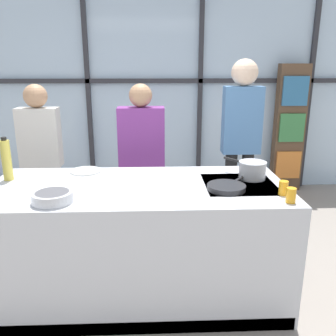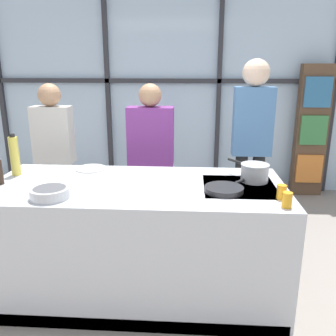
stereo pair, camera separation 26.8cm
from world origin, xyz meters
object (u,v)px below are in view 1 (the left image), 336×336
(frying_pan, at_px, (227,187))
(spectator_far_left, at_px, (41,154))
(oil_bottle, at_px, (6,160))
(saucepan, at_px, (252,170))
(juice_glass_near, at_px, (291,195))
(mixing_bowl, at_px, (53,197))
(juice_glass_far, at_px, (283,188))
(spectator_center_left, at_px, (142,155))
(white_plate, at_px, (86,171))
(spectator_center_right, at_px, (241,136))

(frying_pan, bearing_deg, spectator_far_left, 146.43)
(spectator_far_left, xyz_separation_m, oil_bottle, (-0.01, -0.79, 0.15))
(saucepan, bearing_deg, juice_glass_near, -77.03)
(saucepan, xyz_separation_m, mixing_bowl, (-1.41, -0.44, -0.03))
(mixing_bowl, distance_m, juice_glass_far, 1.53)
(juice_glass_near, bearing_deg, spectator_far_left, 145.98)
(frying_pan, relative_size, saucepan, 1.23)
(saucepan, bearing_deg, frying_pan, -134.74)
(spectator_far_left, distance_m, spectator_center_left, 0.99)
(spectator_far_left, relative_size, white_plate, 6.23)
(frying_pan, bearing_deg, spectator_center_right, 71.99)
(spectator_center_left, distance_m, juice_glass_near, 1.67)
(frying_pan, bearing_deg, spectator_center_left, 120.57)
(white_plate, distance_m, juice_glass_far, 1.56)
(frying_pan, height_order, saucepan, saucepan)
(spectator_far_left, bearing_deg, white_plate, 132.04)
(white_plate, relative_size, mixing_bowl, 0.97)
(white_plate, bearing_deg, spectator_center_right, 22.82)
(spectator_far_left, bearing_deg, juice_glass_near, 145.98)
(spectator_far_left, bearing_deg, spectator_center_left, 180.00)
(spectator_center_left, xyz_separation_m, juice_glass_near, (1.00, -1.34, 0.07))
(white_plate, relative_size, juice_glass_far, 2.58)
(mixing_bowl, bearing_deg, white_plate, 82.52)
(spectator_far_left, xyz_separation_m, spectator_center_left, (0.99, -0.00, -0.02))
(spectator_far_left, distance_m, saucepan, 2.04)
(spectator_far_left, relative_size, oil_bottle, 4.74)
(spectator_center_right, xyz_separation_m, juice_glass_far, (0.01, -1.20, -0.12))
(mixing_bowl, bearing_deg, spectator_center_left, 67.32)
(spectator_center_left, relative_size, oil_bottle, 4.74)
(juice_glass_near, bearing_deg, mixing_bowl, 177.57)
(white_plate, relative_size, juice_glass_near, 2.58)
(frying_pan, bearing_deg, juice_glass_far, -18.59)
(spectator_center_right, relative_size, juice_glass_far, 18.39)
(frying_pan, xyz_separation_m, saucepan, (0.24, 0.25, 0.05))
(spectator_center_right, distance_m, juice_glass_far, 1.20)
(saucepan, height_order, oil_bottle, oil_bottle)
(spectator_far_left, height_order, juice_glass_far, spectator_far_left)
(white_plate, bearing_deg, spectator_center_left, 53.59)
(white_plate, bearing_deg, oil_bottle, -161.12)
(spectator_center_left, height_order, mixing_bowl, spectator_center_left)
(spectator_center_right, relative_size, oil_bottle, 5.42)
(saucepan, distance_m, mixing_bowl, 1.48)
(mixing_bowl, height_order, juice_glass_near, juice_glass_near)
(oil_bottle, relative_size, juice_glass_far, 3.39)
(spectator_far_left, bearing_deg, saucepan, 155.97)
(spectator_center_left, xyz_separation_m, saucepan, (0.88, -0.83, 0.09))
(spectator_center_left, distance_m, frying_pan, 1.25)
(saucepan, bearing_deg, spectator_far_left, 155.97)
(spectator_far_left, xyz_separation_m, frying_pan, (1.62, -1.08, 0.02))
(spectator_far_left, xyz_separation_m, saucepan, (1.87, -0.83, 0.07))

